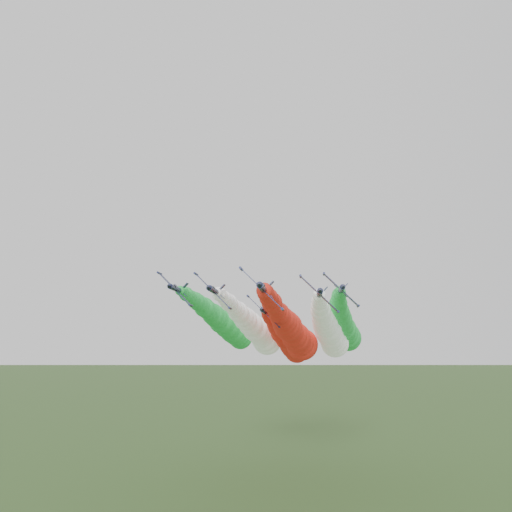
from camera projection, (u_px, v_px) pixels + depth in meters
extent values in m
cylinder|color=#111635|center=(262.00, 288.00, 82.07)|extent=(1.55, 9.00, 1.55)
cone|color=#111635|center=(259.00, 284.00, 76.89)|extent=(1.41, 1.80, 1.41)
cone|color=black|center=(265.00, 291.00, 86.86)|extent=(1.41, 0.90, 1.41)
ellipsoid|color=black|center=(263.00, 285.00, 80.14)|extent=(1.00, 1.88, 1.00)
cube|color=#111635|center=(262.00, 289.00, 81.87)|extent=(6.91, 1.90, 6.83)
cylinder|color=#111635|center=(241.00, 269.00, 82.83)|extent=(0.62, 2.60, 0.62)
cylinder|color=#111635|center=(283.00, 309.00, 80.91)|extent=(0.62, 2.60, 0.62)
cube|color=#111635|center=(269.00, 286.00, 85.85)|extent=(1.72, 1.50, 1.73)
cube|color=#111635|center=(265.00, 290.00, 85.80)|extent=(2.77, 1.10, 2.74)
sphere|color=red|center=(264.00, 291.00, 85.49)|extent=(2.79, 2.79, 2.79)
sphere|color=red|center=(266.00, 293.00, 88.08)|extent=(3.09, 3.09, 3.09)
sphere|color=red|center=(267.00, 295.00, 90.64)|extent=(3.01, 3.01, 3.01)
sphere|color=red|center=(269.00, 297.00, 93.20)|extent=(3.58, 3.58, 3.58)
sphere|color=red|center=(270.00, 300.00, 95.74)|extent=(3.39, 3.39, 3.39)
sphere|color=red|center=(272.00, 302.00, 98.28)|extent=(4.16, 4.16, 4.16)
sphere|color=red|center=(273.00, 305.00, 100.81)|extent=(3.58, 3.58, 3.58)
sphere|color=red|center=(275.00, 308.00, 103.33)|extent=(3.73, 3.73, 3.73)
sphere|color=red|center=(277.00, 310.00, 105.84)|extent=(4.02, 4.02, 4.02)
sphere|color=red|center=(279.00, 313.00, 108.34)|extent=(4.77, 4.77, 4.77)
sphere|color=red|center=(280.00, 316.00, 110.84)|extent=(4.58, 4.58, 4.58)
sphere|color=red|center=(282.00, 318.00, 113.32)|extent=(5.41, 5.41, 5.41)
sphere|color=red|center=(284.00, 321.00, 115.81)|extent=(5.90, 5.90, 5.90)
sphere|color=red|center=(286.00, 324.00, 118.28)|extent=(6.55, 6.55, 6.55)
sphere|color=red|center=(288.00, 326.00, 120.75)|extent=(6.97, 6.97, 6.97)
sphere|color=red|center=(290.00, 329.00, 123.21)|extent=(6.05, 6.05, 6.05)
sphere|color=red|center=(292.00, 332.00, 125.66)|extent=(6.13, 6.13, 6.13)
sphere|color=red|center=(294.00, 334.00, 128.11)|extent=(6.92, 6.92, 6.92)
sphere|color=red|center=(296.00, 337.00, 130.55)|extent=(7.50, 7.50, 7.50)
sphere|color=red|center=(298.00, 339.00, 132.99)|extent=(7.18, 7.18, 7.18)
sphere|color=red|center=(300.00, 342.00, 135.42)|extent=(7.71, 7.71, 7.71)
sphere|color=red|center=(302.00, 344.00, 137.84)|extent=(8.80, 8.80, 8.80)
cylinder|color=#111635|center=(214.00, 290.00, 97.12)|extent=(1.55, 9.00, 1.55)
cone|color=#111635|center=(208.00, 287.00, 91.94)|extent=(1.41, 1.80, 1.41)
cone|color=black|center=(218.00, 293.00, 101.91)|extent=(1.41, 0.90, 1.41)
ellipsoid|color=black|center=(213.00, 288.00, 95.19)|extent=(1.00, 1.88, 1.00)
cube|color=#111635|center=(213.00, 291.00, 96.92)|extent=(6.91, 1.90, 6.83)
cylinder|color=#111635|center=(196.00, 274.00, 97.88)|extent=(0.62, 2.60, 0.62)
cylinder|color=#111635|center=(230.00, 308.00, 95.96)|extent=(0.62, 2.60, 0.62)
cube|color=#111635|center=(221.00, 288.00, 100.90)|extent=(1.72, 1.50, 1.73)
cube|color=#111635|center=(218.00, 292.00, 100.84)|extent=(2.77, 1.10, 2.74)
sphere|color=white|center=(217.00, 292.00, 100.54)|extent=(1.96, 1.96, 1.96)
sphere|color=white|center=(219.00, 294.00, 103.12)|extent=(2.98, 2.98, 2.98)
sphere|color=white|center=(222.00, 296.00, 105.69)|extent=(2.75, 2.75, 2.75)
sphere|color=white|center=(224.00, 298.00, 108.25)|extent=(3.20, 3.20, 3.20)
sphere|color=white|center=(226.00, 300.00, 110.79)|extent=(3.48, 3.48, 3.48)
sphere|color=white|center=(229.00, 302.00, 113.33)|extent=(3.99, 3.99, 3.99)
sphere|color=white|center=(231.00, 305.00, 115.85)|extent=(3.50, 3.50, 3.50)
sphere|color=white|center=(233.00, 307.00, 118.37)|extent=(3.93, 3.93, 3.93)
sphere|color=white|center=(236.00, 309.00, 120.88)|extent=(4.27, 4.27, 4.27)
sphere|color=white|center=(238.00, 312.00, 123.39)|extent=(5.08, 5.08, 5.08)
sphere|color=white|center=(241.00, 314.00, 125.88)|extent=(4.61, 4.61, 4.61)
sphere|color=white|center=(243.00, 317.00, 128.37)|extent=(5.50, 5.50, 5.50)
sphere|color=white|center=(245.00, 319.00, 130.85)|extent=(6.04, 6.04, 6.04)
sphere|color=white|center=(248.00, 321.00, 133.33)|extent=(5.07, 5.07, 5.07)
sphere|color=white|center=(250.00, 324.00, 135.80)|extent=(6.56, 6.56, 6.56)
sphere|color=white|center=(253.00, 326.00, 138.26)|extent=(6.07, 6.07, 6.07)
sphere|color=white|center=(255.00, 328.00, 140.71)|extent=(7.18, 7.18, 7.18)
sphere|color=white|center=(257.00, 331.00, 143.16)|extent=(7.06, 7.06, 7.06)
sphere|color=white|center=(260.00, 333.00, 145.60)|extent=(6.92, 6.92, 6.92)
sphere|color=white|center=(262.00, 336.00, 148.04)|extent=(7.07, 7.07, 7.07)
sphere|color=white|center=(265.00, 338.00, 150.47)|extent=(8.16, 8.16, 8.16)
sphere|color=white|center=(267.00, 340.00, 152.89)|extent=(8.83, 8.83, 8.83)
cylinder|color=#111635|center=(320.00, 293.00, 93.34)|extent=(1.55, 9.00, 1.55)
cone|color=#111635|center=(320.00, 290.00, 88.16)|extent=(1.41, 1.80, 1.41)
cone|color=black|center=(319.00, 296.00, 98.13)|extent=(1.41, 0.90, 1.41)
ellipsoid|color=black|center=(321.00, 291.00, 91.41)|extent=(1.00, 1.88, 1.00)
cube|color=#111635|center=(319.00, 294.00, 93.14)|extent=(6.91, 1.90, 6.83)
cylinder|color=#111635|center=(301.00, 276.00, 94.10)|extent=(0.62, 2.60, 0.62)
cylinder|color=#111635|center=(338.00, 312.00, 92.18)|extent=(0.62, 2.60, 0.62)
cube|color=#111635|center=(323.00, 291.00, 97.12)|extent=(1.72, 1.50, 1.73)
cube|color=#111635|center=(320.00, 295.00, 97.06)|extent=(2.77, 1.10, 2.74)
sphere|color=white|center=(319.00, 295.00, 96.76)|extent=(2.57, 2.57, 2.57)
sphere|color=white|center=(319.00, 297.00, 99.35)|extent=(2.41, 2.41, 2.41)
sphere|color=white|center=(319.00, 299.00, 101.91)|extent=(2.72, 2.72, 2.72)
sphere|color=white|center=(319.00, 301.00, 104.47)|extent=(3.30, 3.30, 3.30)
sphere|color=white|center=(319.00, 303.00, 107.01)|extent=(3.13, 3.13, 3.13)
sphere|color=white|center=(320.00, 305.00, 109.55)|extent=(3.95, 3.95, 3.95)
sphere|color=white|center=(320.00, 308.00, 112.08)|extent=(3.88, 3.88, 3.88)
sphere|color=white|center=(321.00, 310.00, 114.59)|extent=(4.75, 4.75, 4.75)
sphere|color=white|center=(321.00, 312.00, 117.11)|extent=(4.61, 4.61, 4.61)
sphere|color=white|center=(322.00, 315.00, 119.61)|extent=(4.69, 4.69, 4.69)
sphere|color=white|center=(323.00, 317.00, 122.10)|extent=(5.32, 5.32, 5.32)
sphere|color=white|center=(323.00, 320.00, 124.59)|extent=(5.71, 5.71, 5.71)
sphere|color=white|center=(324.00, 322.00, 127.07)|extent=(6.14, 6.14, 6.14)
sphere|color=white|center=(325.00, 324.00, 129.55)|extent=(6.56, 6.56, 6.56)
sphere|color=white|center=(326.00, 327.00, 132.02)|extent=(5.85, 5.85, 5.85)
sphere|color=white|center=(327.00, 329.00, 134.48)|extent=(7.14, 7.14, 7.14)
sphere|color=white|center=(329.00, 332.00, 136.93)|extent=(7.35, 7.35, 7.35)
sphere|color=white|center=(330.00, 334.00, 139.38)|extent=(6.26, 6.26, 6.26)
sphere|color=white|center=(331.00, 336.00, 141.82)|extent=(7.26, 7.26, 7.26)
sphere|color=white|center=(332.00, 339.00, 144.26)|extent=(7.31, 7.31, 7.31)
sphere|color=white|center=(334.00, 341.00, 146.69)|extent=(7.75, 7.75, 7.75)
sphere|color=white|center=(335.00, 343.00, 149.11)|extent=(8.27, 8.27, 8.27)
cylinder|color=#111635|center=(176.00, 289.00, 103.19)|extent=(1.55, 9.00, 1.55)
cone|color=#111635|center=(169.00, 286.00, 98.01)|extent=(1.41, 1.80, 1.41)
cone|color=black|center=(182.00, 291.00, 107.99)|extent=(1.41, 0.90, 1.41)
ellipsoid|color=black|center=(175.00, 286.00, 101.26)|extent=(1.00, 1.88, 1.00)
cube|color=#111635|center=(175.00, 289.00, 102.99)|extent=(6.91, 1.90, 6.83)
cylinder|color=#111635|center=(159.00, 273.00, 103.95)|extent=(0.62, 2.60, 0.62)
cylinder|color=#111635|center=(191.00, 305.00, 102.03)|extent=(0.62, 2.60, 0.62)
cube|color=#111635|center=(184.00, 287.00, 106.97)|extent=(1.72, 1.50, 1.73)
cube|color=#111635|center=(181.00, 290.00, 106.92)|extent=(2.77, 1.10, 2.74)
sphere|color=green|center=(180.00, 291.00, 106.62)|extent=(2.11, 2.11, 2.11)
sphere|color=green|center=(183.00, 292.00, 109.20)|extent=(2.45, 2.45, 2.45)
sphere|color=green|center=(186.00, 294.00, 111.77)|extent=(3.22, 3.22, 3.22)
sphere|color=green|center=(189.00, 296.00, 114.32)|extent=(3.08, 3.08, 3.08)
sphere|color=green|center=(192.00, 298.00, 116.87)|extent=(3.46, 3.46, 3.46)
sphere|color=green|center=(195.00, 300.00, 119.40)|extent=(4.04, 4.04, 4.04)
sphere|color=green|center=(198.00, 303.00, 121.93)|extent=(4.20, 4.20, 4.20)
sphere|color=green|center=(201.00, 305.00, 124.45)|extent=(4.01, 4.01, 4.01)
sphere|color=green|center=(204.00, 307.00, 126.96)|extent=(5.09, 5.09, 5.09)
sphere|color=green|center=(207.00, 309.00, 129.46)|extent=(4.95, 4.95, 4.95)
sphere|color=green|center=(210.00, 312.00, 131.96)|extent=(5.08, 5.08, 5.08)
sphere|color=green|center=(213.00, 314.00, 134.45)|extent=(5.78, 5.78, 5.78)
sphere|color=green|center=(216.00, 316.00, 136.93)|extent=(6.06, 6.06, 6.06)
sphere|color=green|center=(218.00, 319.00, 139.40)|extent=(5.56, 5.56, 5.56)
sphere|color=green|center=(221.00, 321.00, 141.87)|extent=(6.96, 6.96, 6.96)
sphere|color=green|center=(224.00, 323.00, 144.33)|extent=(6.12, 6.12, 6.12)
sphere|color=green|center=(227.00, 326.00, 146.79)|extent=(7.18, 7.18, 7.18)
sphere|color=green|center=(230.00, 328.00, 149.23)|extent=(6.80, 6.80, 6.80)
sphere|color=green|center=(232.00, 330.00, 151.68)|extent=(7.58, 7.58, 7.58)
sphere|color=green|center=(235.00, 333.00, 154.11)|extent=(7.46, 7.46, 7.46)
sphere|color=green|center=(238.00, 335.00, 156.54)|extent=(7.42, 7.42, 7.42)
sphere|color=green|center=(241.00, 337.00, 158.97)|extent=(7.56, 7.56, 7.56)
cylinder|color=#111635|center=(341.00, 289.00, 103.12)|extent=(1.55, 9.00, 1.55)
cone|color=#111635|center=(343.00, 286.00, 97.94)|extent=(1.41, 1.80, 1.41)
cone|color=black|center=(340.00, 292.00, 107.91)|extent=(1.41, 0.90, 1.41)
ellipsoid|color=black|center=(343.00, 287.00, 101.19)|extent=(1.00, 1.88, 1.00)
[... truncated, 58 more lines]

